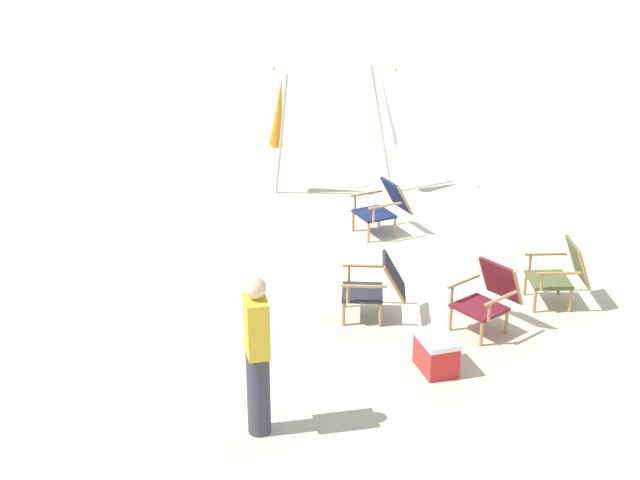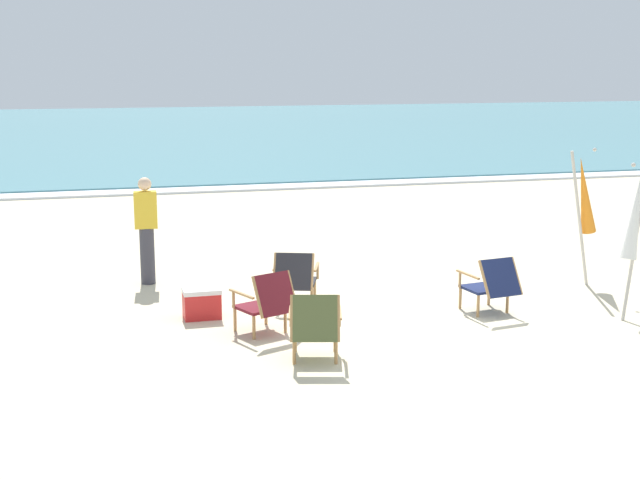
% 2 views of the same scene
% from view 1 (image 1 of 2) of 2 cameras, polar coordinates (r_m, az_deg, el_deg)
% --- Properties ---
extents(ground_plane, '(80.00, 80.00, 0.00)m').
position_cam_1_polar(ground_plane, '(12.34, 6.04, -1.10)').
color(ground_plane, beige).
extents(beach_chair_back_left, '(0.68, 0.83, 0.78)m').
position_cam_1_polar(beach_chair_back_left, '(12.98, 4.13, 2.22)').
color(beach_chair_back_left, '#19234C').
rests_on(beach_chair_back_left, ground).
extents(beach_chair_far_center, '(0.80, 0.87, 0.81)m').
position_cam_1_polar(beach_chair_far_center, '(10.45, 10.77, -3.48)').
color(beach_chair_far_center, maroon).
rests_on(beach_chair_far_center, ground).
extents(beach_chair_front_left, '(0.80, 0.91, 0.78)m').
position_cam_1_polar(beach_chair_front_left, '(10.54, 3.65, -2.90)').
color(beach_chair_front_left, '#28282D').
rests_on(beach_chair_front_left, ground).
extents(beach_chair_mid_center, '(0.73, 0.81, 0.81)m').
position_cam_1_polar(beach_chair_mid_center, '(11.23, 15.22, -1.95)').
color(beach_chair_mid_center, '#515B33').
rests_on(beach_chair_mid_center, ground).
extents(umbrella_furled_orange, '(0.57, 0.32, 2.08)m').
position_cam_1_polar(umbrella_furled_orange, '(14.17, -2.65, 8.06)').
color(umbrella_furled_orange, '#B7B2A8').
rests_on(umbrella_furled_orange, ground).
extents(umbrella_furled_white, '(0.56, 0.44, 2.08)m').
position_cam_1_polar(umbrella_furled_white, '(14.40, 4.24, 8.25)').
color(umbrella_furled_white, '#B7B2A8').
rests_on(umbrella_furled_white, ground).
extents(person_near_chairs, '(0.36, 0.23, 1.63)m').
position_cam_1_polar(person_near_chairs, '(8.29, -4.03, -7.36)').
color(person_near_chairs, '#383842').
rests_on(person_near_chairs, ground).
extents(cooler_box, '(0.49, 0.35, 0.40)m').
position_cam_1_polar(cooler_box, '(9.64, 7.45, -7.20)').
color(cooler_box, red).
rests_on(cooler_box, ground).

